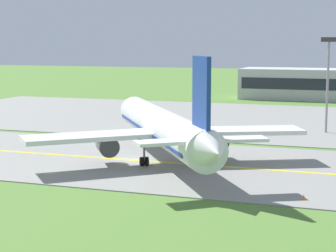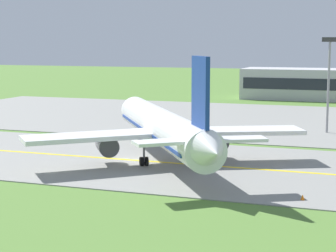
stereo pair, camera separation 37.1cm
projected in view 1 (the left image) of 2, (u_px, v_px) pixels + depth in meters
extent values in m
plane|color=#517A33|center=(131.00, 161.00, 70.28)|extent=(500.00, 500.00, 0.00)
cube|color=gray|center=(131.00, 160.00, 70.27)|extent=(240.00, 28.00, 0.10)
cube|color=gray|center=(274.00, 120.00, 106.18)|extent=(140.00, 52.00, 0.10)
cube|color=yellow|center=(131.00, 160.00, 70.26)|extent=(220.00, 0.60, 0.01)
cylinder|color=white|center=(162.00, 127.00, 69.05)|extent=(22.21, 30.50, 4.00)
cone|color=white|center=(133.00, 110.00, 86.52)|extent=(4.60, 4.27, 3.80)
cone|color=white|center=(213.00, 151.00, 51.34)|extent=(4.60, 4.55, 3.40)
cube|color=navy|center=(162.00, 131.00, 69.12)|extent=(20.76, 28.28, 0.36)
cube|color=#1E232D|center=(136.00, 106.00, 84.31)|extent=(3.83, 3.38, 0.70)
cube|color=white|center=(92.00, 137.00, 64.94)|extent=(14.39, 13.57, 0.50)
cylinder|color=#47474C|center=(107.00, 145.00, 67.54)|extent=(3.80, 4.10, 2.30)
cylinder|color=black|center=(105.00, 143.00, 69.08)|extent=(1.89, 1.37, 2.10)
cube|color=white|center=(238.00, 131.00, 69.09)|extent=(15.60, 10.84, 0.50)
cylinder|color=#47474C|center=(216.00, 141.00, 70.72)|extent=(3.80, 4.10, 2.30)
cylinder|color=black|center=(211.00, 139.00, 72.25)|extent=(1.89, 1.37, 2.10)
cube|color=navy|center=(201.00, 92.00, 53.93)|extent=(2.78, 3.88, 6.50)
cube|color=white|center=(168.00, 142.00, 53.58)|extent=(6.15, 5.68, 0.30)
cube|color=white|center=(234.00, 139.00, 55.14)|extent=(6.43, 4.92, 0.30)
cylinder|color=slate|center=(140.00, 134.00, 81.93)|extent=(0.24, 0.24, 1.65)
cylinder|color=black|center=(140.00, 140.00, 82.04)|extent=(0.90, 1.11, 1.10)
cylinder|color=slate|center=(144.00, 155.00, 66.90)|extent=(0.24, 0.24, 1.65)
cylinder|color=black|center=(142.00, 162.00, 66.94)|extent=(0.90, 1.11, 1.10)
cylinder|color=black|center=(147.00, 162.00, 67.08)|extent=(0.90, 1.11, 1.10)
cylinder|color=slate|center=(188.00, 152.00, 68.17)|extent=(0.24, 0.24, 1.65)
cylinder|color=black|center=(186.00, 160.00, 68.21)|extent=(0.90, 1.11, 1.10)
cylinder|color=black|center=(191.00, 159.00, 68.35)|extent=(0.90, 1.11, 1.10)
cylinder|color=gray|center=(327.00, 88.00, 90.90)|extent=(0.36, 0.36, 14.00)
cube|color=#333333|center=(329.00, 40.00, 89.87)|extent=(2.40, 0.50, 0.70)
cone|color=orange|center=(304.00, 198.00, 52.52)|extent=(0.44, 0.44, 0.60)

